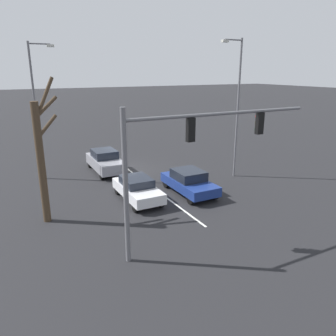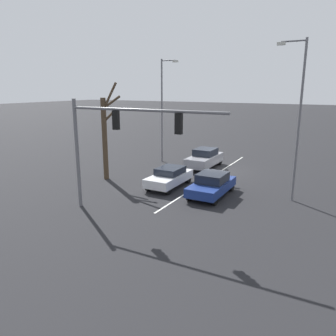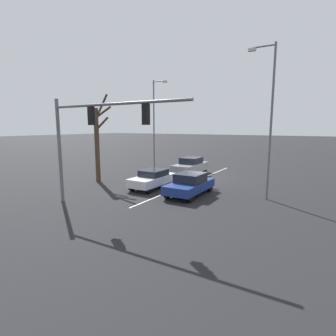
{
  "view_description": "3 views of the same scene",
  "coord_description": "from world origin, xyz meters",
  "px_view_note": "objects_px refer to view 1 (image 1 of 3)",
  "views": [
    {
      "loc": [
        8.17,
        22.64,
        7.29
      ],
      "look_at": [
        -0.56,
        5.62,
        1.54
      ],
      "focal_mm": 35.0,
      "sensor_mm": 36.0,
      "label": 1
    },
    {
      "loc": [
        -8.61,
        24.96,
        6.62
      ],
      "look_at": [
        0.89,
        7.6,
        1.75
      ],
      "focal_mm": 35.0,
      "sensor_mm": 36.0,
      "label": 2
    },
    {
      "loc": [
        -9.07,
        21.65,
        4.49
      ],
      "look_at": [
        -0.01,
        6.6,
        1.7
      ],
      "focal_mm": 28.0,
      "sensor_mm": 36.0,
      "label": 3
    }
  ],
  "objects_px": {
    "street_lamp_right_shoulder": "(37,105)",
    "bare_tree_near": "(42,156)",
    "car_navy_leftlane_front": "(189,182)",
    "traffic_signal_gantry": "(187,147)",
    "street_lamp_left_shoulder": "(236,102)",
    "car_silver_midlane_front": "(137,189)",
    "car_gray_midlane_second": "(105,161)"
  },
  "relations": [
    {
      "from": "car_navy_leftlane_front",
      "to": "street_lamp_right_shoulder",
      "type": "bearing_deg",
      "value": -43.43
    },
    {
      "from": "car_navy_leftlane_front",
      "to": "car_gray_midlane_second",
      "type": "distance_m",
      "value": 7.42
    },
    {
      "from": "car_navy_leftlane_front",
      "to": "street_lamp_right_shoulder",
      "type": "height_order",
      "value": "street_lamp_right_shoulder"
    },
    {
      "from": "car_navy_leftlane_front",
      "to": "car_silver_midlane_front",
      "type": "distance_m",
      "value": 3.26
    },
    {
      "from": "traffic_signal_gantry",
      "to": "bare_tree_near",
      "type": "height_order",
      "value": "bare_tree_near"
    },
    {
      "from": "street_lamp_right_shoulder",
      "to": "car_silver_midlane_front",
      "type": "bearing_deg",
      "value": 122.4
    },
    {
      "from": "car_navy_leftlane_front",
      "to": "street_lamp_right_shoulder",
      "type": "xyz_separation_m",
      "value": [
        7.48,
        -7.08,
        4.35
      ]
    },
    {
      "from": "traffic_signal_gantry",
      "to": "bare_tree_near",
      "type": "bearing_deg",
      "value": -46.91
    },
    {
      "from": "car_gray_midlane_second",
      "to": "street_lamp_right_shoulder",
      "type": "relative_size",
      "value": 0.49
    },
    {
      "from": "car_silver_midlane_front",
      "to": "street_lamp_right_shoulder",
      "type": "relative_size",
      "value": 0.45
    },
    {
      "from": "car_silver_midlane_front",
      "to": "street_lamp_right_shoulder",
      "type": "height_order",
      "value": "street_lamp_right_shoulder"
    },
    {
      "from": "car_navy_leftlane_front",
      "to": "car_gray_midlane_second",
      "type": "xyz_separation_m",
      "value": [
        3.25,
        -6.67,
        0.07
      ]
    },
    {
      "from": "street_lamp_left_shoulder",
      "to": "car_navy_leftlane_front",
      "type": "bearing_deg",
      "value": 18.1
    },
    {
      "from": "car_gray_midlane_second",
      "to": "street_lamp_right_shoulder",
      "type": "xyz_separation_m",
      "value": [
        4.23,
        -0.41,
        4.28
      ]
    },
    {
      "from": "street_lamp_right_shoulder",
      "to": "bare_tree_near",
      "type": "height_order",
      "value": "street_lamp_right_shoulder"
    },
    {
      "from": "car_navy_leftlane_front",
      "to": "car_silver_midlane_front",
      "type": "xyz_separation_m",
      "value": [
        3.23,
        -0.39,
        -0.03
      ]
    },
    {
      "from": "car_silver_midlane_front",
      "to": "traffic_signal_gantry",
      "type": "bearing_deg",
      "value": 89.04
    },
    {
      "from": "car_gray_midlane_second",
      "to": "bare_tree_near",
      "type": "distance_m",
      "value": 8.76
    },
    {
      "from": "car_gray_midlane_second",
      "to": "street_lamp_left_shoulder",
      "type": "xyz_separation_m",
      "value": [
        -7.7,
        5.22,
        4.4
      ]
    },
    {
      "from": "car_silver_midlane_front",
      "to": "bare_tree_near",
      "type": "bearing_deg",
      "value": 5.19
    },
    {
      "from": "car_navy_leftlane_front",
      "to": "traffic_signal_gantry",
      "type": "xyz_separation_m",
      "value": [
        3.33,
        5.32,
        3.63
      ]
    },
    {
      "from": "street_lamp_left_shoulder",
      "to": "traffic_signal_gantry",
      "type": "bearing_deg",
      "value": 41.05
    },
    {
      "from": "traffic_signal_gantry",
      "to": "bare_tree_near",
      "type": "relative_size",
      "value": 1.25
    },
    {
      "from": "car_navy_leftlane_front",
      "to": "traffic_signal_gantry",
      "type": "bearing_deg",
      "value": 57.98
    },
    {
      "from": "car_navy_leftlane_front",
      "to": "street_lamp_left_shoulder",
      "type": "bearing_deg",
      "value": -161.9
    },
    {
      "from": "car_gray_midlane_second",
      "to": "traffic_signal_gantry",
      "type": "bearing_deg",
      "value": 89.61
    },
    {
      "from": "traffic_signal_gantry",
      "to": "bare_tree_near",
      "type": "xyz_separation_m",
      "value": [
        4.92,
        -5.25,
        -1.03
      ]
    },
    {
      "from": "car_silver_midlane_front",
      "to": "traffic_signal_gantry",
      "type": "relative_size",
      "value": 0.46
    },
    {
      "from": "street_lamp_right_shoulder",
      "to": "bare_tree_near",
      "type": "bearing_deg",
      "value": 83.89
    },
    {
      "from": "car_gray_midlane_second",
      "to": "bare_tree_near",
      "type": "relative_size",
      "value": 0.63
    },
    {
      "from": "street_lamp_right_shoulder",
      "to": "bare_tree_near",
      "type": "distance_m",
      "value": 7.4
    },
    {
      "from": "car_navy_leftlane_front",
      "to": "car_gray_midlane_second",
      "type": "relative_size",
      "value": 0.95
    }
  ]
}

